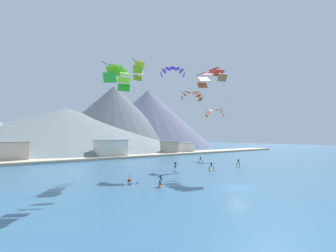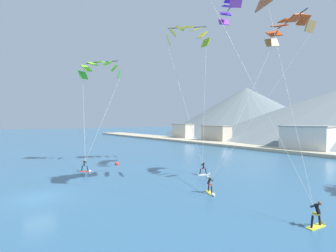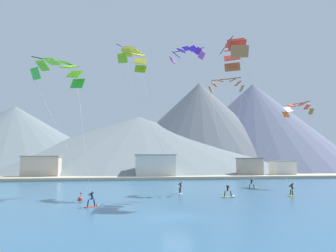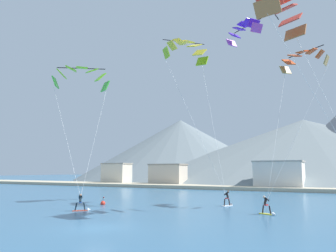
{
  "view_description": "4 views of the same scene",
  "coord_description": "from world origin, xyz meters",
  "px_view_note": "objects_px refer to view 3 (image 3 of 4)",
  "views": [
    {
      "loc": [
        -25.2,
        -18.23,
        6.58
      ],
      "look_at": [
        -0.84,
        13.98,
        8.62
      ],
      "focal_mm": 24.0,
      "sensor_mm": 36.0,
      "label": 1
    },
    {
      "loc": [
        22.48,
        -3.89,
        6.77
      ],
      "look_at": [
        -0.37,
        15.11,
        6.15
      ],
      "focal_mm": 24.0,
      "sensor_mm": 36.0,
      "label": 2
    },
    {
      "loc": [
        -5.21,
        -28.13,
        5.04
      ],
      "look_at": [
        1.24,
        12.91,
        9.05
      ],
      "focal_mm": 35.0,
      "sensor_mm": 36.0,
      "label": 3
    },
    {
      "loc": [
        15.05,
        -18.29,
        3.96
      ],
      "look_at": [
        -1.75,
        13.79,
        8.83
      ],
      "focal_mm": 35.0,
      "sensor_mm": 36.0,
      "label": 4
    }
  ],
  "objects_px": {
    "kitesurfer_mid_center": "(253,186)",
    "parafoil_kite_near_trail": "(234,52)",
    "parafoil_kite_far_left": "(59,70)",
    "kitesurfer_far_right": "(180,190)",
    "parafoil_kite_mid_center": "(297,108)",
    "parafoil_kite_near_lead": "(226,84)",
    "kitesurfer_near_lead": "(229,193)",
    "race_marker_buoy": "(80,199)",
    "parafoil_kite_distant_high_outer": "(187,53)",
    "kitesurfer_far_left": "(93,202)",
    "kitesurfer_near_trail": "(291,191)",
    "parafoil_kite_far_right": "(134,57)"
  },
  "relations": [
    {
      "from": "parafoil_kite_near_lead",
      "to": "parafoil_kite_far_left",
      "type": "distance_m",
      "value": 26.31
    },
    {
      "from": "kitesurfer_near_lead",
      "to": "parafoil_kite_mid_center",
      "type": "bearing_deg",
      "value": 39.85
    },
    {
      "from": "kitesurfer_far_right",
      "to": "parafoil_kite_near_lead",
      "type": "height_order",
      "value": "parafoil_kite_near_lead"
    },
    {
      "from": "kitesurfer_far_right",
      "to": "parafoil_kite_distant_high_outer",
      "type": "height_order",
      "value": "parafoil_kite_distant_high_outer"
    },
    {
      "from": "kitesurfer_far_left",
      "to": "race_marker_buoy",
      "type": "xyz_separation_m",
      "value": [
        -1.86,
        5.46,
        -0.35
      ]
    },
    {
      "from": "kitesurfer_far_left",
      "to": "parafoil_kite_mid_center",
      "type": "height_order",
      "value": "parafoil_kite_mid_center"
    },
    {
      "from": "kitesurfer_mid_center",
      "to": "race_marker_buoy",
      "type": "relative_size",
      "value": 1.66
    },
    {
      "from": "parafoil_kite_mid_center",
      "to": "parafoil_kite_far_right",
      "type": "height_order",
      "value": "parafoil_kite_far_right"
    },
    {
      "from": "parafoil_kite_near_lead",
      "to": "race_marker_buoy",
      "type": "xyz_separation_m",
      "value": [
        -21.42,
        -9.19,
        -16.63
      ]
    },
    {
      "from": "kitesurfer_mid_center",
      "to": "parafoil_kite_near_trail",
      "type": "bearing_deg",
      "value": -123.96
    },
    {
      "from": "race_marker_buoy",
      "to": "kitesurfer_mid_center",
      "type": "bearing_deg",
      "value": 22.36
    },
    {
      "from": "kitesurfer_far_right",
      "to": "kitesurfer_far_left",
      "type": "bearing_deg",
      "value": -135.96
    },
    {
      "from": "kitesurfer_near_trail",
      "to": "race_marker_buoy",
      "type": "bearing_deg",
      "value": -179.2
    },
    {
      "from": "kitesurfer_near_trail",
      "to": "parafoil_kite_near_trail",
      "type": "relative_size",
      "value": 0.09
    },
    {
      "from": "kitesurfer_mid_center",
      "to": "parafoil_kite_distant_high_outer",
      "type": "height_order",
      "value": "parafoil_kite_distant_high_outer"
    },
    {
      "from": "kitesurfer_near_trail",
      "to": "kitesurfer_mid_center",
      "type": "relative_size",
      "value": 1.08
    },
    {
      "from": "parafoil_kite_mid_center",
      "to": "kitesurfer_near_lead",
      "type": "bearing_deg",
      "value": -140.15
    },
    {
      "from": "kitesurfer_near_lead",
      "to": "kitesurfer_far_left",
      "type": "xyz_separation_m",
      "value": [
        -16.6,
        -5.62,
        -0.01
      ]
    },
    {
      "from": "kitesurfer_near_lead",
      "to": "race_marker_buoy",
      "type": "height_order",
      "value": "kitesurfer_near_lead"
    },
    {
      "from": "kitesurfer_far_right",
      "to": "race_marker_buoy",
      "type": "bearing_deg",
      "value": -157.47
    },
    {
      "from": "race_marker_buoy",
      "to": "parafoil_kite_far_left",
      "type": "bearing_deg",
      "value": -149.24
    },
    {
      "from": "kitesurfer_far_right",
      "to": "parafoil_kite_far_left",
      "type": "distance_m",
      "value": 22.61
    },
    {
      "from": "kitesurfer_far_left",
      "to": "kitesurfer_near_trail",
      "type": "bearing_deg",
      "value": 13.04
    },
    {
      "from": "kitesurfer_near_trail",
      "to": "parafoil_kite_near_trail",
      "type": "xyz_separation_m",
      "value": [
        -6.95,
        1.36,
        19.04
      ]
    },
    {
      "from": "kitesurfer_mid_center",
      "to": "parafoil_kite_mid_center",
      "type": "xyz_separation_m",
      "value": [
        11.66,
        5.57,
        13.87
      ]
    },
    {
      "from": "kitesurfer_mid_center",
      "to": "parafoil_kite_mid_center",
      "type": "relative_size",
      "value": 0.12
    },
    {
      "from": "kitesurfer_far_left",
      "to": "parafoil_kite_far_right",
      "type": "relative_size",
      "value": 0.08
    },
    {
      "from": "parafoil_kite_far_right",
      "to": "kitesurfer_mid_center",
      "type": "bearing_deg",
      "value": 5.54
    },
    {
      "from": "kitesurfer_far_left",
      "to": "kitesurfer_far_right",
      "type": "xyz_separation_m",
      "value": [
        11.29,
        10.92,
        0.03
      ]
    },
    {
      "from": "kitesurfer_near_lead",
      "to": "parafoil_kite_far_right",
      "type": "relative_size",
      "value": 0.09
    },
    {
      "from": "kitesurfer_near_lead",
      "to": "kitesurfer_far_right",
      "type": "height_order",
      "value": "kitesurfer_far_right"
    },
    {
      "from": "kitesurfer_mid_center",
      "to": "kitesurfer_far_left",
      "type": "xyz_separation_m",
      "value": [
        -24.34,
        -16.24,
        0.04
      ]
    },
    {
      "from": "parafoil_kite_near_lead",
      "to": "parafoil_kite_distant_high_outer",
      "type": "height_order",
      "value": "parafoil_kite_distant_high_outer"
    },
    {
      "from": "kitesurfer_near_lead",
      "to": "kitesurfer_mid_center",
      "type": "relative_size",
      "value": 1.03
    },
    {
      "from": "kitesurfer_near_lead",
      "to": "race_marker_buoy",
      "type": "relative_size",
      "value": 1.71
    },
    {
      "from": "parafoil_kite_distant_high_outer",
      "to": "race_marker_buoy",
      "type": "xyz_separation_m",
      "value": [
        -14.81,
        -8.27,
        -21.21
      ]
    },
    {
      "from": "kitesurfer_near_trail",
      "to": "race_marker_buoy",
      "type": "height_order",
      "value": "kitesurfer_near_trail"
    },
    {
      "from": "kitesurfer_far_left",
      "to": "kitesurfer_near_lead",
      "type": "bearing_deg",
      "value": 18.7
    },
    {
      "from": "kitesurfer_far_left",
      "to": "parafoil_kite_mid_center",
      "type": "xyz_separation_m",
      "value": [
        36.0,
        21.81,
        13.83
      ]
    },
    {
      "from": "kitesurfer_mid_center",
      "to": "parafoil_kite_far_left",
      "type": "bearing_deg",
      "value": -156.85
    },
    {
      "from": "kitesurfer_near_lead",
      "to": "parafoil_kite_far_left",
      "type": "bearing_deg",
      "value": -175.43
    },
    {
      "from": "kitesurfer_far_right",
      "to": "parafoil_kite_far_left",
      "type": "xyz_separation_m",
      "value": [
        -15.7,
        -6.98,
        14.69
      ]
    },
    {
      "from": "parafoil_kite_far_left",
      "to": "parafoil_kite_distant_high_outer",
      "type": "bearing_deg",
      "value": 29.42
    },
    {
      "from": "kitesurfer_near_lead",
      "to": "parafoil_kite_near_lead",
      "type": "xyz_separation_m",
      "value": [
        2.96,
        9.03,
        16.27
      ]
    },
    {
      "from": "kitesurfer_near_trail",
      "to": "parafoil_kite_far_right",
      "type": "xyz_separation_m",
      "value": [
        -20.44,
        8.5,
        19.85
      ]
    },
    {
      "from": "parafoil_kite_near_lead",
      "to": "kitesurfer_mid_center",
      "type": "bearing_deg",
      "value": 18.41
    },
    {
      "from": "kitesurfer_near_lead",
      "to": "parafoil_kite_distant_high_outer",
      "type": "relative_size",
      "value": 0.33
    },
    {
      "from": "kitesurfer_far_right",
      "to": "parafoil_kite_mid_center",
      "type": "height_order",
      "value": "parafoil_kite_mid_center"
    },
    {
      "from": "parafoil_kite_distant_high_outer",
      "to": "kitesurfer_far_left",
      "type": "bearing_deg",
      "value": -133.31
    },
    {
      "from": "parafoil_kite_near_lead",
      "to": "race_marker_buoy",
      "type": "relative_size",
      "value": 16.2
    }
  ]
}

